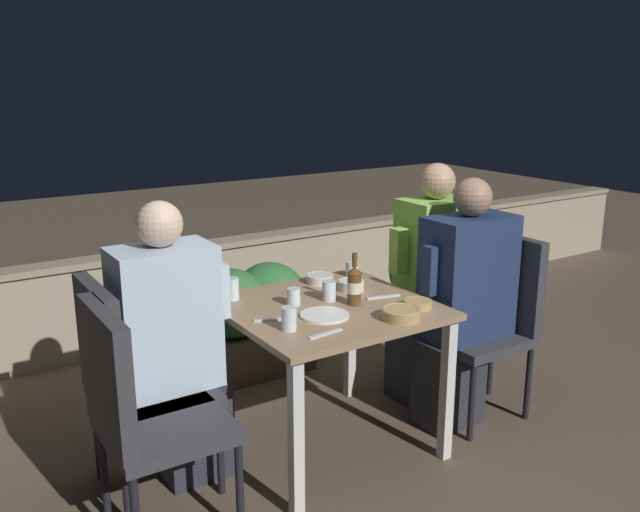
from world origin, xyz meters
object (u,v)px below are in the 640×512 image
Objects in this scene: person_green_blouse at (429,282)px; chair_right_near at (491,310)px; chair_left_near at (137,405)px; beer_bottle at (354,285)px; person_navy_jumper at (462,304)px; chair_right_far at (456,293)px; person_blue_shirt at (174,346)px; potted_plant at (411,290)px; chair_left_far at (127,373)px.

chair_right_near is at bearing -62.59° from person_green_blouse.
chair_left_near is 1.89m from chair_right_near.
chair_left_near is at bearing -174.00° from beer_bottle.
chair_right_far is at bearing 49.68° from person_navy_jumper.
chair_left_near is 3.89× the size of beer_bottle.
chair_right_far is (0.05, 0.31, 0.00)m from chair_right_near.
person_blue_shirt is at bearing -178.51° from chair_right_far.
person_blue_shirt is 2.02m from potted_plant.
beer_bottle reaches higher than chair_left_far.
person_green_blouse is at bearing 1.70° from person_blue_shirt.
beer_bottle is (1.07, 0.11, 0.25)m from chair_left_near.
chair_right_far is at bearing 14.58° from beer_bottle.
chair_left_near is at bearing -100.31° from chair_left_far.
chair_left_far is 1.56× the size of potted_plant.
potted_plant is (1.09, 0.85, -0.44)m from beer_bottle.
potted_plant is at bearing 38.18° from beer_bottle.
chair_right_near is (1.89, 0.03, 0.00)m from chair_left_near.
chair_left_near is 1.77m from person_green_blouse.
person_blue_shirt is 1.68m from chair_right_far.
chair_left_near is at bearing -155.87° from potted_plant.
chair_right_far is (1.94, 0.34, 0.00)m from chair_left_near.
chair_left_far is 1.00× the size of chair_right_far.
person_green_blouse is at bearing 180.00° from chair_right_far.
chair_left_far and chair_right_far have the same top height.
person_green_blouse reaches higher than beer_bottle.
chair_right_far reaches higher than potted_plant.
person_navy_jumper is 5.19× the size of beer_bottle.
chair_right_far is 1.56× the size of potted_plant.
person_navy_jumper is at bearing -99.46° from person_green_blouse.
person_blue_shirt reaches higher than chair_right_near.
person_navy_jumper is at bearing -9.23° from chair_left_far.
chair_left_far is 3.89× the size of beer_bottle.
chair_left_far is (0.05, 0.30, 0.00)m from chair_left_near.
chair_left_far is 1.65m from person_navy_jumper.
beer_bottle is at bearing -12.81° from person_blue_shirt.
beer_bottle reaches higher than chair_left_near.
chair_left_near is at bearing -168.92° from person_green_blouse.
person_green_blouse is at bearing 117.41° from chair_right_near.
chair_left_near and chair_right_near have the same top height.
chair_right_far is at bearing 80.73° from chair_right_near.
potted_plant is (0.42, 0.63, -0.29)m from person_green_blouse.
person_green_blouse reaches higher than chair_right_far.
chair_right_far is 0.23m from person_green_blouse.
chair_right_far is 0.73× the size of person_green_blouse.
person_navy_jumper is at bearing -116.89° from potted_plant.
person_blue_shirt is at bearing -160.50° from potted_plant.
chair_right_near is 0.22m from person_navy_jumper.
chair_right_near is 0.36m from person_green_blouse.
chair_left_near reaches higher than potted_plant.
person_blue_shirt is 0.97× the size of person_green_blouse.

